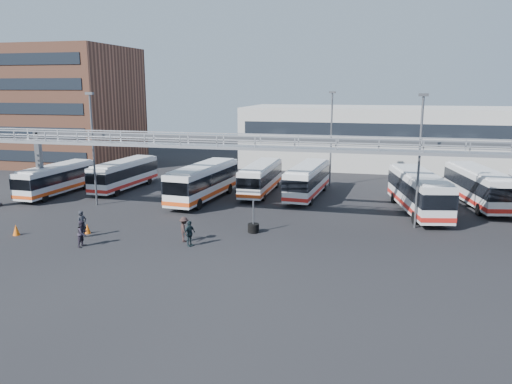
% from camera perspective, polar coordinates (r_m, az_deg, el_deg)
% --- Properties ---
extents(ground, '(140.00, 140.00, 0.00)m').
position_cam_1_polar(ground, '(34.86, -1.75, -5.91)').
color(ground, black).
rests_on(ground, ground).
extents(gantry, '(51.40, 5.15, 7.10)m').
position_cam_1_polar(gantry, '(39.21, 0.50, 4.36)').
color(gantry, '#96999E').
rests_on(gantry, ground).
extents(apartment_building, '(18.00, 15.00, 16.00)m').
position_cam_1_polar(apartment_building, '(75.42, -21.19, 9.12)').
color(apartment_building, brown).
rests_on(apartment_building, ground).
extents(warehouse, '(42.00, 14.00, 8.00)m').
position_cam_1_polar(warehouse, '(70.34, 16.32, 6.02)').
color(warehouse, '#9E9E99').
rests_on(warehouse, ground).
extents(light_pole_left, '(0.70, 0.35, 10.21)m').
position_cam_1_polar(light_pole_left, '(47.36, -18.15, 5.35)').
color(light_pole_left, '#4C4F54').
rests_on(light_pole_left, ground).
extents(light_pole_mid, '(0.70, 0.35, 10.21)m').
position_cam_1_polar(light_pole_mid, '(39.39, 18.19, 4.12)').
color(light_pole_mid, '#4C4F54').
rests_on(light_pole_mid, ground).
extents(light_pole_back, '(0.70, 0.35, 10.21)m').
position_cam_1_polar(light_pole_back, '(54.40, 8.59, 6.59)').
color(light_pole_back, '#4C4F54').
rests_on(light_pole_back, ground).
extents(bus_0, '(2.81, 10.09, 3.03)m').
position_cam_1_polar(bus_0, '(53.77, -21.83, 1.44)').
color(bus_0, silver).
rests_on(bus_0, ground).
extents(bus_1, '(2.96, 10.29, 3.09)m').
position_cam_1_polar(bus_1, '(54.40, -14.82, 2.05)').
color(bus_1, silver).
rests_on(bus_1, ground).
extents(bus_3, '(3.66, 11.53, 3.44)m').
position_cam_1_polar(bus_3, '(47.69, -6.04, 1.28)').
color(bus_3, silver).
rests_on(bus_3, ground).
extents(bus_4, '(2.36, 10.14, 3.08)m').
position_cam_1_polar(bus_4, '(50.54, 0.55, 1.72)').
color(bus_4, silver).
rests_on(bus_4, ground).
extents(bus_5, '(3.24, 10.69, 3.20)m').
position_cam_1_polar(bus_5, '(49.23, 5.91, 1.46)').
color(bus_5, silver).
rests_on(bus_5, ground).
extents(bus_7, '(4.90, 11.86, 3.51)m').
position_cam_1_polar(bus_7, '(44.88, 18.08, 0.12)').
color(bus_7, silver).
rests_on(bus_7, ground).
extents(bus_8, '(4.68, 11.51, 3.41)m').
position_cam_1_polar(bus_8, '(49.60, 24.05, 0.69)').
color(bus_8, silver).
rests_on(bus_8, ground).
extents(pedestrian_a, '(0.71, 0.84, 1.97)m').
position_cam_1_polar(pedestrian_a, '(38.10, -19.26, -3.48)').
color(pedestrian_a, black).
rests_on(pedestrian_a, ground).
extents(pedestrian_b, '(0.75, 0.93, 1.82)m').
position_cam_1_polar(pedestrian_b, '(35.99, -19.20, -4.49)').
color(pedestrian_b, '#27222F').
rests_on(pedestrian_b, ground).
extents(pedestrian_c, '(1.17, 1.33, 1.79)m').
position_cam_1_polar(pedestrian_c, '(35.36, -8.22, -4.25)').
color(pedestrian_c, black).
rests_on(pedestrian_c, ground).
extents(pedestrian_d, '(0.81, 1.13, 1.78)m').
position_cam_1_polar(pedestrian_d, '(34.35, -7.63, -4.72)').
color(pedestrian_d, black).
rests_on(pedestrian_d, ground).
extents(cone_left, '(0.59, 0.59, 0.80)m').
position_cam_1_polar(cone_left, '(40.64, -25.73, -3.92)').
color(cone_left, '#D2570B').
rests_on(cone_left, ground).
extents(cone_right, '(0.54, 0.54, 0.75)m').
position_cam_1_polar(cone_right, '(39.13, -18.71, -3.97)').
color(cone_right, '#D2570B').
rests_on(cone_right, ground).
extents(tire_stack, '(0.85, 0.85, 2.42)m').
position_cam_1_polar(tire_stack, '(37.30, -0.30, -4.04)').
color(tire_stack, black).
rests_on(tire_stack, ground).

